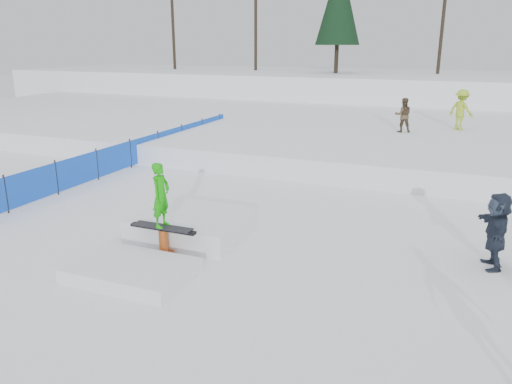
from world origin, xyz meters
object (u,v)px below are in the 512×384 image
at_px(walker_ygreen, 461,110).
at_px(jib_rail_feature, 177,234).
at_px(walker_olive, 403,115).
at_px(safety_fence, 131,153).
at_px(spectator_dark, 496,231).

xyz_separation_m(walker_ygreen, jib_rail_feature, (-5.79, -14.78, -1.39)).
distance_m(walker_ygreen, jib_rail_feature, 15.94).
distance_m(walker_olive, walker_ygreen, 2.82).
bearing_deg(jib_rail_feature, walker_olive, 75.19).
bearing_deg(safety_fence, walker_ygreen, 37.86).
relative_size(safety_fence, jib_rail_feature, 3.64).
bearing_deg(safety_fence, walker_olive, 38.60).
bearing_deg(jib_rail_feature, spectator_dark, 12.65).
xyz_separation_m(walker_ygreen, spectator_dark, (0.93, -13.27, -0.87)).
height_order(walker_ygreen, spectator_dark, walker_ygreen).
bearing_deg(walker_ygreen, spectator_dark, 128.36).
height_order(safety_fence, walker_olive, walker_olive).
bearing_deg(jib_rail_feature, walker_ygreen, 68.60).
distance_m(safety_fence, walker_olive, 11.63).
distance_m(walker_olive, jib_rail_feature, 13.69).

